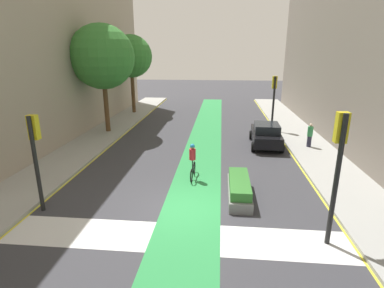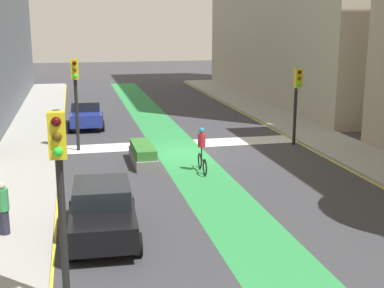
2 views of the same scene
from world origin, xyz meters
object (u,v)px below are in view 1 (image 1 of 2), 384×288
(traffic_signal_far_right, at_px, (274,93))
(street_tree_near, at_px, (102,57))
(traffic_signal_near_right, at_px, (339,155))
(street_tree_far, at_px, (131,56))
(median_planter, at_px, (239,189))
(car_black_right_far, at_px, (266,134))
(pedestrian_sidewalk_right_a, at_px, (310,135))
(traffic_signal_near_left, at_px, (35,145))
(cyclist_in_lane, at_px, (193,160))

(traffic_signal_far_right, height_order, street_tree_near, street_tree_near)
(traffic_signal_near_right, xyz_separation_m, traffic_signal_far_right, (0.44, 14.85, -0.02))
(traffic_signal_near_right, bearing_deg, street_tree_far, 120.96)
(median_planter, bearing_deg, traffic_signal_far_right, 74.85)
(traffic_signal_far_right, relative_size, car_black_right_far, 1.03)
(traffic_signal_far_right, bearing_deg, pedestrian_sidewalk_right_a, -68.11)
(traffic_signal_near_left, bearing_deg, street_tree_near, 98.47)
(traffic_signal_near_left, bearing_deg, car_black_right_far, 43.57)
(traffic_signal_near_left, height_order, pedestrian_sidewalk_right_a, traffic_signal_near_left)
(pedestrian_sidewalk_right_a, bearing_deg, traffic_signal_near_left, -144.41)
(street_tree_far, bearing_deg, traffic_signal_near_right, -59.04)
(median_planter, bearing_deg, street_tree_far, 118.67)
(street_tree_near, height_order, median_planter, street_tree_near)
(traffic_signal_near_right, relative_size, traffic_signal_far_right, 1.01)
(traffic_signal_near_right, relative_size, cyclist_in_lane, 2.38)
(median_planter, bearing_deg, traffic_signal_near_left, -167.23)
(street_tree_near, bearing_deg, traffic_signal_far_right, 7.12)
(traffic_signal_near_left, height_order, street_tree_far, street_tree_far)
(street_tree_far, relative_size, median_planter, 2.46)
(traffic_signal_near_right, bearing_deg, car_black_right_far, 92.92)
(car_black_right_far, bearing_deg, median_planter, -105.67)
(traffic_signal_near_right, xyz_separation_m, cyclist_in_lane, (-5.00, 4.82, -2.12))
(traffic_signal_near_right, distance_m, pedestrian_sidewalk_right_a, 10.90)
(car_black_right_far, xyz_separation_m, street_tree_far, (-12.14, 10.29, 4.95))
(cyclist_in_lane, relative_size, median_planter, 0.59)
(traffic_signal_near_right, relative_size, pedestrian_sidewalk_right_a, 2.82)
(street_tree_near, bearing_deg, pedestrian_sidewalk_right_a, -10.67)
(traffic_signal_far_right, height_order, car_black_right_far, traffic_signal_far_right)
(median_planter, bearing_deg, street_tree_near, 133.66)
(pedestrian_sidewalk_right_a, bearing_deg, street_tree_near, 169.33)
(car_black_right_far, relative_size, pedestrian_sidewalk_right_a, 2.73)
(traffic_signal_near_left, distance_m, median_planter, 8.50)
(car_black_right_far, relative_size, street_tree_near, 0.53)
(traffic_signal_near_right, distance_m, street_tree_far, 24.82)
(median_planter, bearing_deg, pedestrian_sidewalk_right_a, 56.28)
(car_black_right_far, distance_m, street_tree_near, 13.19)
(traffic_signal_near_right, relative_size, median_planter, 1.41)
(car_black_right_far, bearing_deg, pedestrian_sidewalk_right_a, -8.65)
(traffic_signal_near_left, distance_m, street_tree_far, 20.29)
(traffic_signal_far_right, bearing_deg, street_tree_far, 154.34)
(traffic_signal_far_right, bearing_deg, street_tree_near, -172.88)
(street_tree_far, xyz_separation_m, median_planter, (9.93, -18.16, -5.35))
(traffic_signal_near_left, relative_size, car_black_right_far, 0.91)
(traffic_signal_near_left, xyz_separation_m, street_tree_near, (-1.79, 12.04, 3.07))
(traffic_signal_near_left, distance_m, cyclist_in_lane, 7.02)
(traffic_signal_near_left, distance_m, traffic_signal_far_right, 17.65)
(cyclist_in_lane, bearing_deg, car_black_right_far, 53.71)
(traffic_signal_near_right, bearing_deg, pedestrian_sidewalk_right_a, 78.06)
(street_tree_far, bearing_deg, street_tree_near, -88.80)
(traffic_signal_near_right, relative_size, traffic_signal_near_left, 1.14)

